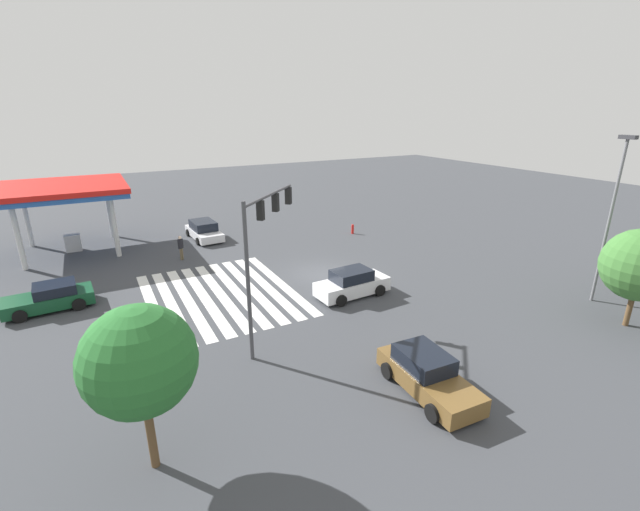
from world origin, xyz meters
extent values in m
plane|color=#3D3F44|center=(0.00, 0.00, 0.00)|extent=(113.06, 113.06, 0.00)
cube|color=silver|center=(0.00, -10.53, 0.00)|extent=(10.60, 0.60, 0.01)
cube|color=silver|center=(0.00, -9.58, 0.00)|extent=(10.60, 0.60, 0.01)
cube|color=silver|center=(0.00, -8.63, 0.00)|extent=(10.60, 0.60, 0.01)
cube|color=silver|center=(0.00, -7.68, 0.00)|extent=(10.60, 0.60, 0.01)
cube|color=silver|center=(0.00, -6.73, 0.00)|extent=(10.60, 0.60, 0.01)
cube|color=silver|center=(0.00, -5.78, 0.00)|extent=(10.60, 0.60, 0.01)
cube|color=silver|center=(0.00, -4.83, 0.00)|extent=(10.60, 0.60, 0.01)
cube|color=silver|center=(0.00, -3.88, 0.00)|extent=(10.60, 0.60, 0.01)
cube|color=silver|center=(0.00, -2.93, 0.00)|extent=(10.60, 0.60, 0.01)
cylinder|color=#47474C|center=(7.43, -7.43, 3.53)|extent=(0.18, 0.18, 7.06)
cylinder|color=#47474C|center=(5.59, -5.59, 6.81)|extent=(3.77, 3.77, 0.12)
cube|color=black|center=(6.33, -6.33, 6.34)|extent=(0.40, 0.40, 0.84)
sphere|color=red|center=(6.22, -6.22, 6.34)|extent=(0.16, 0.16, 0.16)
cube|color=black|center=(5.13, -5.13, 6.34)|extent=(0.40, 0.40, 0.84)
sphere|color=gold|center=(5.02, -5.02, 6.34)|extent=(0.16, 0.16, 0.16)
cube|color=black|center=(3.93, -3.93, 6.34)|extent=(0.40, 0.40, 0.84)
sphere|color=green|center=(3.82, -3.82, 6.34)|extent=(0.16, 0.16, 0.16)
cube|color=brown|center=(12.90, -2.24, 0.55)|extent=(4.67, 2.04, 0.73)
cube|color=black|center=(12.54, -2.22, 1.25)|extent=(2.24, 1.72, 0.65)
cylinder|color=black|center=(14.37, -1.41, 0.34)|extent=(0.69, 0.26, 0.68)
cylinder|color=black|center=(14.27, -3.23, 0.34)|extent=(0.69, 0.26, 0.68)
cylinder|color=black|center=(11.54, -1.25, 0.34)|extent=(0.69, 0.26, 0.68)
cylinder|color=black|center=(11.43, -3.06, 0.34)|extent=(0.69, 0.26, 0.68)
cube|color=silver|center=(3.86, 0.06, 0.59)|extent=(1.92, 4.49, 0.80)
cube|color=black|center=(3.86, -0.02, 1.30)|extent=(1.64, 2.30, 0.64)
cylinder|color=black|center=(2.92, 1.39, 0.34)|extent=(0.25, 0.69, 0.68)
cylinder|color=black|center=(4.67, 1.47, 0.34)|extent=(0.25, 0.69, 0.68)
cylinder|color=black|center=(3.05, -1.34, 0.34)|extent=(0.25, 0.69, 0.68)
cylinder|color=black|center=(4.80, -1.26, 0.34)|extent=(0.25, 0.69, 0.68)
cube|color=silver|center=(-11.93, -4.66, 0.48)|extent=(4.89, 2.20, 0.62)
cube|color=black|center=(-12.05, -4.66, 1.15)|extent=(2.70, 1.89, 0.71)
cylinder|color=black|center=(-10.50, -3.58, 0.30)|extent=(0.61, 0.25, 0.60)
cylinder|color=black|center=(-10.39, -5.57, 0.30)|extent=(0.61, 0.25, 0.60)
cylinder|color=black|center=(-13.47, -3.74, 0.30)|extent=(0.61, 0.25, 0.60)
cylinder|color=black|center=(-13.36, -5.73, 0.30)|extent=(0.61, 0.25, 0.60)
cube|color=#144728|center=(-2.53, -15.51, 0.53)|extent=(2.16, 4.45, 0.69)
cube|color=black|center=(-2.55, -15.14, 1.15)|extent=(1.83, 2.14, 0.55)
cylinder|color=black|center=(-1.48, -16.79, 0.34)|extent=(0.26, 0.69, 0.68)
cylinder|color=black|center=(-3.41, -16.91, 0.34)|extent=(0.26, 0.69, 0.68)
cylinder|color=black|center=(-1.64, -14.10, 0.34)|extent=(0.26, 0.69, 0.68)
cylinder|color=black|center=(-3.58, -14.22, 0.34)|extent=(0.26, 0.69, 0.68)
cube|color=#23519E|center=(-13.41, -14.37, 4.63)|extent=(8.41, 8.41, 0.35)
cube|color=red|center=(-13.41, -14.37, 4.98)|extent=(8.58, 8.58, 0.36)
cube|color=#B2B2B7|center=(-13.41, -14.37, 0.65)|extent=(0.70, 1.10, 1.30)
cylinder|color=silver|center=(-16.36, -17.31, 2.23)|extent=(0.36, 0.36, 4.45)
cylinder|color=silver|center=(-10.47, -17.31, 2.23)|extent=(0.36, 0.36, 4.45)
cylinder|color=silver|center=(-16.36, -11.43, 2.23)|extent=(0.36, 0.36, 4.45)
cylinder|color=silver|center=(-10.47, -11.43, 2.23)|extent=(0.36, 0.36, 4.45)
cylinder|color=brown|center=(-7.44, -7.40, 0.44)|extent=(0.14, 0.14, 0.87)
cylinder|color=brown|center=(-7.33, -7.51, 0.44)|extent=(0.14, 0.14, 0.87)
cube|color=black|center=(-7.38, -7.46, 1.22)|extent=(0.41, 0.41, 0.69)
sphere|color=beige|center=(-7.38, -7.46, 1.68)|extent=(0.24, 0.24, 0.24)
cylinder|color=slate|center=(11.00, 11.82, 4.49)|extent=(0.16, 0.16, 8.99)
cube|color=#333338|center=(11.00, 11.82, 9.09)|extent=(0.80, 0.36, 0.20)
cylinder|color=brown|center=(11.67, -12.13, 1.18)|extent=(0.26, 0.26, 2.36)
sphere|color=#286B2D|center=(11.67, -12.13, 3.75)|extent=(3.27, 3.27, 3.27)
cylinder|color=brown|center=(13.60, 10.36, 0.88)|extent=(0.26, 0.26, 1.76)
cylinder|color=red|center=(-7.21, 7.17, 0.35)|extent=(0.22, 0.22, 0.70)
sphere|color=red|center=(-7.21, 7.17, 0.76)|extent=(0.20, 0.20, 0.20)
camera|label=1|loc=(23.25, -12.61, 10.50)|focal=24.00mm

